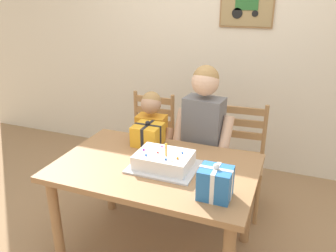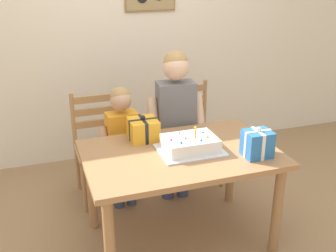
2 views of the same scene
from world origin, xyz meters
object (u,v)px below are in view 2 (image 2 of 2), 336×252
birthday_cake (190,145)px  gift_box_red_large (257,144)px  child_older (176,113)px  child_younger (123,137)px  gift_box_beside_cake (143,129)px  chair_left (100,146)px  chair_right (193,134)px  dining_table (180,165)px

birthday_cake → gift_box_red_large: bearing=-28.5°
child_older → child_younger: 0.48m
gift_box_beside_cake → child_younger: (-0.10, 0.28, -0.16)m
gift_box_beside_cake → chair_left: size_ratio=0.23×
gift_box_red_large → chair_right: 1.10m
gift_box_red_large → chair_right: size_ratio=0.23×
chair_left → child_older: child_older is taller
dining_table → birthday_cake: size_ratio=3.04×
dining_table → chair_left: bearing=117.9°
birthday_cake → chair_left: 1.01m
chair_right → child_older: bearing=-136.7°
dining_table → gift_box_red_large: (0.46, -0.23, 0.19)m
gift_box_beside_cake → chair_right: size_ratio=0.23×
chair_left → chair_right: same height
birthday_cake → gift_box_beside_cake: 0.39m
dining_table → child_older: (0.17, 0.57, 0.17)m
dining_table → chair_right: chair_right is taller
birthday_cake → chair_left: (-0.50, 0.82, -0.30)m
dining_table → child_younger: bearing=116.4°
chair_left → child_older: size_ratio=0.71×
dining_table → birthday_cake: bearing=-8.0°
chair_right → gift_box_beside_cake: bearing=-139.5°
dining_table → gift_box_beside_cake: 0.39m
birthday_cake → child_older: size_ratio=0.34×
gift_box_beside_cake → chair_right: (0.61, 0.52, -0.33)m
chair_left → chair_right: size_ratio=1.00×
child_older → chair_left: bearing=157.8°
child_younger → birthday_cake: bearing=-58.9°
child_older → chair_right: bearing=43.3°
chair_left → child_older: 0.72m
dining_table → gift_box_red_large: gift_box_red_large is taller
dining_table → birthday_cake: 0.16m
gift_box_red_large → gift_box_beside_cake: size_ratio=1.02×
gift_box_red_large → child_older: child_older is taller
gift_box_beside_cake → chair_right: chair_right is taller
child_younger → dining_table: bearing=-63.6°
gift_box_beside_cake → gift_box_red_large: bearing=-38.5°
birthday_cake → gift_box_beside_cake: bearing=130.0°
gift_box_red_large → child_younger: 1.11m
dining_table → birthday_cake: birthday_cake is taller
gift_box_red_large → chair_right: bearing=92.1°
chair_right → child_older: 0.48m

